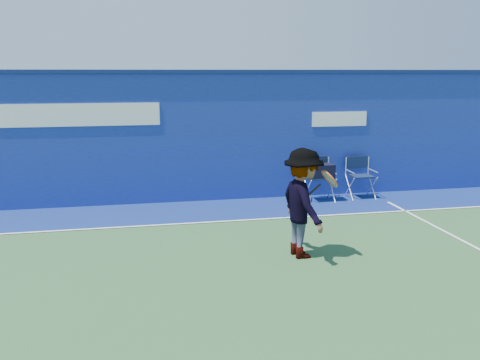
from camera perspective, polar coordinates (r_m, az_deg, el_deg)
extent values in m
plane|color=#2D552D|center=(7.48, -0.96, -11.86)|extent=(80.00, 80.00, 0.00)
cube|color=navy|center=(12.09, -5.41, 4.73)|extent=(24.00, 0.40, 3.00)
cube|color=navy|center=(11.99, -5.56, 12.04)|extent=(24.00, 0.50, 0.08)
cube|color=white|center=(11.89, -20.00, 6.84)|extent=(4.50, 0.02, 0.50)
cube|color=white|center=(12.72, 11.11, 6.73)|extent=(1.40, 0.02, 0.35)
cube|color=navy|center=(11.31, -4.69, -3.51)|extent=(24.00, 1.80, 0.01)
cube|color=white|center=(10.45, -4.11, -4.77)|extent=(24.00, 0.06, 0.01)
cube|color=#101C3D|center=(12.23, 8.96, 0.24)|extent=(0.54, 0.46, 0.03)
cube|color=silver|center=(12.43, 8.57, 1.50)|extent=(0.62, 0.03, 0.45)
cube|color=#101C3D|center=(12.41, 8.58, 1.91)|extent=(0.54, 0.03, 0.31)
cube|color=black|center=(12.16, 9.04, 0.99)|extent=(0.62, 0.36, 0.34)
cube|color=#101C3D|center=(12.41, 8.59, 2.11)|extent=(0.45, 0.07, 0.25)
cube|color=#101C3D|center=(12.72, 13.45, 0.42)|extent=(0.52, 0.44, 0.03)
cube|color=silver|center=(12.91, 13.02, 1.59)|extent=(0.59, 0.03, 0.43)
cube|color=#101C3D|center=(12.89, 13.04, 1.97)|extent=(0.52, 0.03, 0.30)
cylinder|color=silver|center=(11.68, 6.49, -2.47)|extent=(0.07, 0.07, 0.24)
imported|color=#EA4738|center=(8.43, 7.07, -2.60)|extent=(0.82, 1.26, 1.82)
torus|color=#CE541B|center=(8.36, 10.01, 0.15)|extent=(0.28, 0.39, 0.31)
cylinder|color=gray|center=(8.36, 10.01, 0.15)|extent=(0.22, 0.33, 0.25)
cylinder|color=black|center=(8.33, 8.17, -1.27)|extent=(0.29, 0.07, 0.23)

